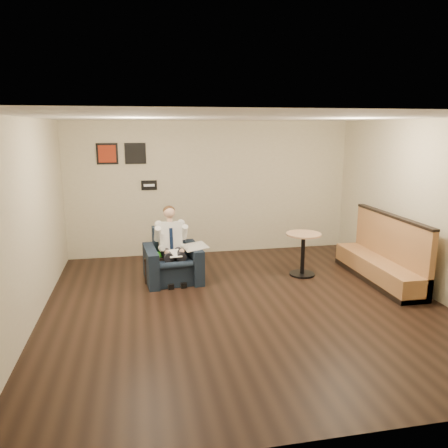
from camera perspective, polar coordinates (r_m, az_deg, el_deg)
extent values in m
plane|color=black|center=(6.81, 2.72, -10.54)|extent=(6.00, 6.00, 0.00)
cube|color=beige|center=(9.29, -1.67, 4.69)|extent=(6.00, 0.02, 2.80)
cube|color=beige|center=(3.66, 14.48, -8.09)|extent=(6.00, 0.02, 2.80)
cube|color=beige|center=(6.37, -24.31, -0.05)|extent=(0.02, 6.00, 2.80)
cube|color=beige|center=(7.69, 25.11, 1.86)|extent=(0.02, 6.00, 2.80)
cube|color=white|center=(6.27, 3.00, 13.74)|extent=(6.00, 6.00, 0.02)
cube|color=black|center=(9.14, -9.75, 5.01)|extent=(0.32, 0.02, 0.20)
cube|color=#9F2B13|center=(9.09, -15.01, 8.85)|extent=(0.42, 0.03, 0.42)
cube|color=black|center=(9.07, -11.50, 9.02)|extent=(0.42, 0.03, 0.42)
cube|color=black|center=(7.74, -6.75, -4.13)|extent=(1.02, 1.02, 0.91)
cube|color=white|center=(7.51, -6.48, -3.83)|extent=(0.25, 0.33, 0.01)
cube|color=silver|center=(7.67, -3.83, -2.95)|extent=(0.46, 0.55, 0.01)
cube|color=black|center=(7.92, -8.13, -5.52)|extent=(0.62, 0.62, 0.46)
cube|color=green|center=(7.84, -8.41, -3.94)|extent=(0.46, 0.33, 0.01)
cylinder|color=white|center=(7.95, -6.82, -3.34)|extent=(0.09, 0.09, 0.10)
cube|color=black|center=(8.01, -7.74, -3.58)|extent=(0.16, 0.11, 0.01)
cube|color=#A97241|center=(8.14, 19.67, -3.08)|extent=(0.54, 2.26, 1.16)
cylinder|color=tan|center=(8.12, 10.25, -3.91)|extent=(0.72, 0.72, 0.79)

